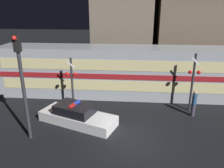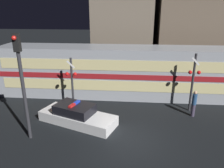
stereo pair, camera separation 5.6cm
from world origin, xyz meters
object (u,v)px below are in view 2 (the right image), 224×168
object	(u,v)px
pedestrian	(194,103)
crossing_signal_near	(193,80)
train	(139,72)
traffic_light_corner	(22,80)
police_car	(77,116)

from	to	relation	value
pedestrian	crossing_signal_near	xyz separation A→B (m)	(-0.02, 0.82, 1.37)
train	traffic_light_corner	size ratio (longest dim) A/B	3.87
train	pedestrian	bearing A→B (deg)	-43.10
crossing_signal_near	traffic_light_corner	distance (m)	10.89
pedestrian	train	bearing A→B (deg)	136.90
police_car	crossing_signal_near	xyz separation A→B (m)	(7.65, 2.38, 1.83)
police_car	crossing_signal_near	distance (m)	8.22
traffic_light_corner	train	bearing A→B (deg)	47.53
train	crossing_signal_near	xyz separation A→B (m)	(3.61, -2.58, 0.29)
train	pedestrian	xyz separation A→B (m)	(3.63, -3.40, -1.09)
pedestrian	traffic_light_corner	xyz separation A→B (m)	(-9.94, -3.50, 2.58)
train	police_car	size ratio (longest dim) A/B	4.31
police_car	train	bearing A→B (deg)	71.44
police_car	pedestrian	bearing A→B (deg)	32.12
pedestrian	crossing_signal_near	bearing A→B (deg)	91.52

